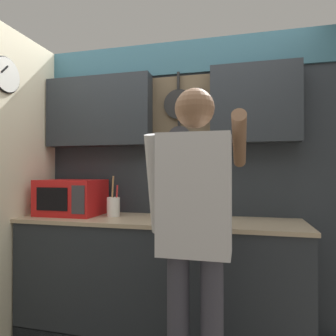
% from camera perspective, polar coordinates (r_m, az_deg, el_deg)
% --- Properties ---
extents(base_cabinet_counter, '(2.21, 0.59, 0.92)m').
position_cam_1_polar(base_cabinet_counter, '(2.49, -2.07, -20.24)').
color(base_cabinet_counter, '#23282D').
rests_on(base_cabinet_counter, ground_plane).
extents(back_wall_unit, '(2.78, 0.20, 2.42)m').
position_cam_1_polar(back_wall_unit, '(2.60, -0.73, 3.38)').
color(back_wall_unit, '#23282D').
rests_on(back_wall_unit, ground_plane).
extents(microwave, '(0.51, 0.40, 0.30)m').
position_cam_1_polar(microwave, '(2.70, -17.87, -5.31)').
color(microwave, red).
rests_on(microwave, base_cabinet_counter).
extents(knife_block, '(0.12, 0.16, 0.25)m').
position_cam_1_polar(knife_block, '(2.38, -0.26, -7.26)').
color(knife_block, brown).
rests_on(knife_block, base_cabinet_counter).
extents(utensil_crock, '(0.11, 0.11, 0.33)m').
position_cam_1_polar(utensil_crock, '(2.53, -10.37, -7.06)').
color(utensil_crock, white).
rests_on(utensil_crock, base_cabinet_counter).
extents(person, '(0.54, 0.65, 1.73)m').
position_cam_1_polar(person, '(1.63, 5.18, -9.60)').
color(person, '#383842').
rests_on(person, ground_plane).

